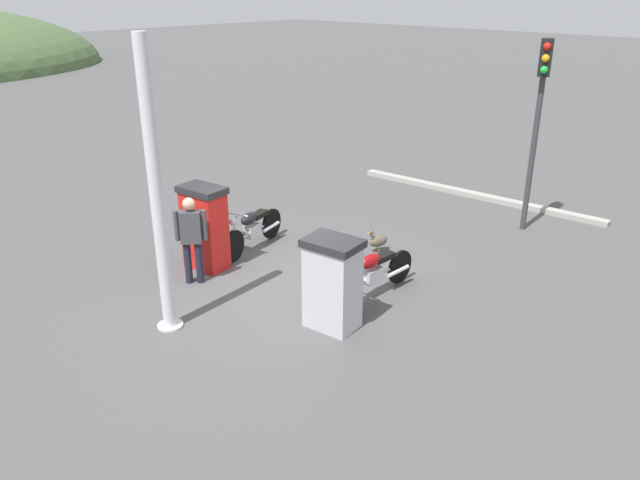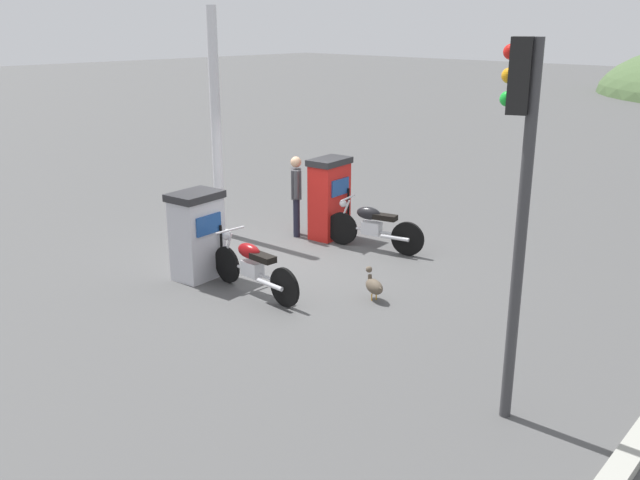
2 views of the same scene
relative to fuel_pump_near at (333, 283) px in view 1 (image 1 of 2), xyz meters
name	(u,v)px [view 1 (image 1 of 2)]	position (x,y,z in m)	size (l,w,h in m)	color
ground_plane	(282,285)	(0.44, 1.60, -0.75)	(120.00, 120.00, 0.00)	#4C4C4C
fuel_pump_near	(333,283)	(0.00, 0.00, 0.00)	(0.71, 0.92, 1.47)	silver
fuel_pump_far	(205,227)	(0.00, 3.20, 0.06)	(0.65, 0.92, 1.59)	red
motorcycle_near_pump	(373,271)	(1.21, 0.16, -0.28)	(2.04, 0.56, 0.95)	black
motorcycle_far_pump	(252,228)	(1.13, 3.19, -0.28)	(1.95, 0.71, 0.96)	black
attendant_person	(191,235)	(-0.56, 2.83, 0.17)	(0.48, 0.45, 1.61)	#1E1E2D
wandering_duck	(378,241)	(2.77, 1.28, -0.51)	(0.49, 0.33, 0.50)	brown
roadside_traffic_light	(539,105)	(5.88, -0.30, 1.97)	(0.40, 0.30, 4.01)	#38383A
canopy_support_pole	(157,198)	(-1.77, 1.84, 1.39)	(0.40, 0.40, 4.42)	silver
road_edge_kerb	(475,195)	(7.12, 1.60, -0.69)	(0.73, 6.43, 0.12)	#9E9E93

